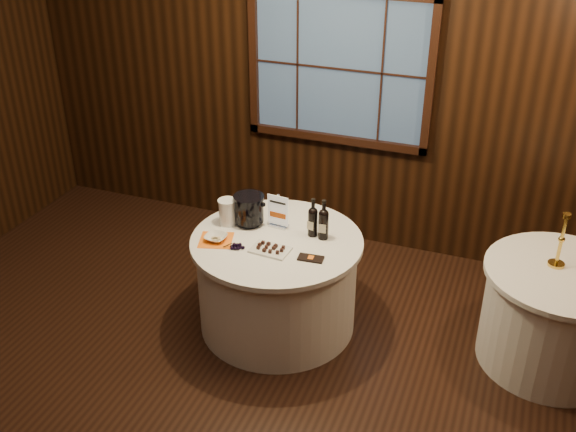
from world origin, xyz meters
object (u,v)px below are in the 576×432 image
at_px(port_bottle_left, 313,220).
at_px(port_bottle_right, 323,222).
at_px(side_table, 555,316).
at_px(glass_pitcher, 228,212).
at_px(ice_bucket, 249,209).
at_px(chocolate_box, 311,258).
at_px(sign_stand, 278,216).
at_px(brass_candlestick, 560,247).
at_px(main_table, 277,282).
at_px(cracker_bowl, 216,238).
at_px(chocolate_plate, 270,249).
at_px(grape_bunch, 237,247).

bearing_deg(port_bottle_left, port_bottle_right, 2.65).
bearing_deg(side_table, glass_pitcher, -174.94).
relative_size(ice_bucket, chocolate_box, 1.34).
bearing_deg(sign_stand, side_table, 8.77).
distance_m(glass_pitcher, brass_candlestick, 2.39).
height_order(glass_pitcher, brass_candlestick, brass_candlestick).
relative_size(port_bottle_left, glass_pitcher, 1.49).
height_order(main_table, ice_bucket, ice_bucket).
relative_size(chocolate_box, cracker_bowl, 1.13).
height_order(side_table, chocolate_plate, chocolate_plate).
bearing_deg(chocolate_box, port_bottle_left, 101.96).
distance_m(port_bottle_right, chocolate_box, 0.33).
bearing_deg(main_table, grape_bunch, -132.95).
bearing_deg(port_bottle_right, main_table, -160.70).
bearing_deg(sign_stand, grape_bunch, -106.18).
height_order(side_table, port_bottle_left, port_bottle_left).
distance_m(port_bottle_right, cracker_bowl, 0.80).
relative_size(sign_stand, glass_pitcher, 1.35).
bearing_deg(brass_candlestick, glass_pitcher, -173.43).
distance_m(chocolate_plate, brass_candlestick, 1.99).
distance_m(side_table, grape_bunch, 2.32).
height_order(main_table, sign_stand, sign_stand).
bearing_deg(chocolate_box, main_table, 147.28).
relative_size(ice_bucket, cracker_bowl, 1.52).
relative_size(side_table, chocolate_box, 6.03).
relative_size(port_bottle_right, ice_bucket, 1.31).
distance_m(ice_bucket, cracker_bowl, 0.35).
bearing_deg(ice_bucket, sign_stand, 9.72).
bearing_deg(port_bottle_left, main_table, -135.27).
bearing_deg(grape_bunch, chocolate_box, 6.62).
height_order(sign_stand, brass_candlestick, brass_candlestick).
bearing_deg(port_bottle_right, cracker_bowl, -160.84).
bearing_deg(chocolate_plate, main_table, 95.88).
relative_size(chocolate_box, brass_candlestick, 0.44).
bearing_deg(cracker_bowl, main_table, 23.02).
xyz_separation_m(side_table, sign_stand, (-2.06, -0.12, 0.48)).
bearing_deg(port_bottle_right, grape_bunch, -149.22).
bearing_deg(chocolate_plate, ice_bucket, 134.06).
bearing_deg(chocolate_plate, port_bottle_left, 56.60).
height_order(port_bottle_right, ice_bucket, port_bottle_right).
bearing_deg(sign_stand, brass_candlestick, 10.51).
xyz_separation_m(chocolate_plate, chocolate_box, (0.31, -0.00, -0.01)).
xyz_separation_m(ice_bucket, chocolate_box, (0.60, -0.31, -0.12)).
height_order(port_bottle_right, glass_pitcher, port_bottle_right).
bearing_deg(port_bottle_left, ice_bucket, -167.20).
xyz_separation_m(sign_stand, ice_bucket, (-0.22, -0.04, 0.03)).
bearing_deg(ice_bucket, glass_pitcher, -161.09).
xyz_separation_m(sign_stand, brass_candlestick, (1.99, 0.18, 0.05)).
bearing_deg(side_table, main_table, -171.47).
bearing_deg(cracker_bowl, brass_candlestick, 12.78).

